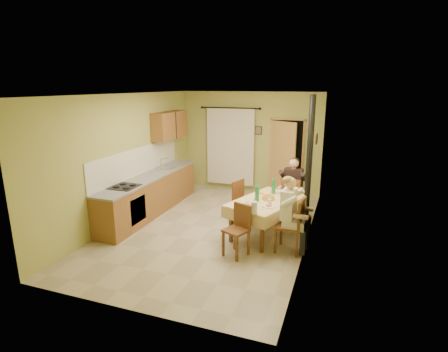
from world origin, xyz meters
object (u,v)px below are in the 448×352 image
at_px(chair_left, 244,211).
at_px(man_right, 290,206).
at_px(dining_table, 266,218).
at_px(chair_right, 290,236).
at_px(chair_near, 236,240).
at_px(man_far, 293,182).
at_px(stove_flue, 308,183).
at_px(chair_far, 291,207).

distance_m(chair_left, man_right, 1.61).
bearing_deg(dining_table, chair_left, 162.96).
height_order(chair_right, chair_left, chair_right).
xyz_separation_m(chair_near, man_right, (0.86, 0.48, 0.59)).
distance_m(man_far, stove_flue, 0.63).
xyz_separation_m(man_far, stove_flue, (0.37, -0.49, 0.15)).
xyz_separation_m(man_right, stove_flue, (0.17, 1.11, 0.15)).
distance_m(chair_right, man_far, 1.72).
bearing_deg(dining_table, man_right, -23.85).
distance_m(chair_right, man_right, 0.59).
distance_m(dining_table, chair_left, 0.75).
distance_m(chair_far, stove_flue, 0.95).
xyz_separation_m(dining_table, chair_far, (0.35, 1.06, -0.09)).
distance_m(chair_left, man_far, 1.27).
xyz_separation_m(chair_far, chair_left, (-0.94, -0.61, -0.00)).
distance_m(chair_near, man_far, 2.26).
height_order(chair_right, man_right, man_right).
xyz_separation_m(chair_near, chair_left, (-0.28, 1.45, 0.00)).
bearing_deg(chair_far, chair_near, -101.50).
bearing_deg(man_far, chair_left, -140.24).
bearing_deg(man_far, stove_flue, -46.65).
relative_size(chair_near, chair_left, 0.97).
distance_m(chair_right, chair_left, 1.51).
height_order(man_far, stove_flue, stove_flue).
height_order(chair_left, man_far, man_far).
bearing_deg(stove_flue, dining_table, -140.97).
bearing_deg(chair_far, man_far, 90.00).
relative_size(chair_left, man_far, 0.70).
distance_m(chair_far, man_far, 0.59).
xyz_separation_m(chair_left, stove_flue, (1.31, 0.14, 0.73)).
relative_size(dining_table, chair_left, 1.95).
relative_size(dining_table, man_far, 1.36).
relative_size(dining_table, stove_flue, 0.67).
relative_size(chair_right, chair_left, 1.05).
bearing_deg(chair_near, chair_right, -127.55).
bearing_deg(man_far, chair_near, -101.43).
bearing_deg(stove_flue, chair_right, -97.99).
height_order(chair_near, stove_flue, stove_flue).
bearing_deg(chair_far, stove_flue, -45.70).
xyz_separation_m(chair_far, stove_flue, (0.37, -0.47, 0.73)).
height_order(chair_left, stove_flue, stove_flue).
height_order(dining_table, chair_right, chair_right).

